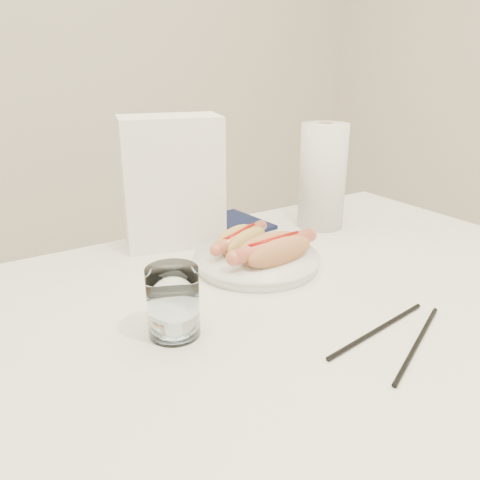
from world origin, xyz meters
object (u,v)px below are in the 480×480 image
hotdog_right (274,250)px  napkin_box (172,182)px  table (286,326)px  plate (257,262)px  hotdog_left (240,240)px  water_glass (173,302)px  paper_towel_roll (322,176)px

hotdog_right → napkin_box: size_ratio=0.70×
table → plate: size_ratio=5.25×
hotdog_left → plate: bearing=-106.0°
plate → napkin_box: size_ratio=0.86×
hotdog_left → hotdog_right: hotdog_right is taller
table → water_glass: size_ratio=11.74×
plate → hotdog_right: bearing=-68.7°
hotdog_right → napkin_box: (-0.09, 0.23, 0.09)m
napkin_box → paper_towel_roll: size_ratio=1.12×
table → napkin_box: (-0.05, 0.32, 0.19)m
hotdog_right → napkin_box: napkin_box is taller
table → paper_towel_roll: (0.28, 0.24, 0.18)m
table → plate: bearing=79.6°
table → paper_towel_roll: size_ratio=5.07×
water_glass → paper_towel_roll: (0.49, 0.25, 0.07)m
plate → water_glass: (-0.23, -0.13, 0.04)m
hotdog_right → paper_towel_roll: 0.30m
plate → hotdog_right: size_ratio=1.23×
paper_towel_roll → hotdog_left: bearing=-165.8°
napkin_box → paper_towel_roll: 0.34m
napkin_box → paper_towel_roll: bearing=1.7°
table → hotdog_right: bearing=67.7°
table → paper_towel_roll: paper_towel_roll is taller
table → plate: 0.14m
water_glass → napkin_box: 0.38m
plate → hotdog_left: bearing=98.5°
plate → water_glass: 0.27m
napkin_box → table: bearing=-65.0°
table → hotdog_left: (0.02, 0.17, 0.10)m
plate → water_glass: size_ratio=2.24×
hotdog_right → napkin_box: 0.26m
water_glass → hotdog_right: bearing=21.6°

